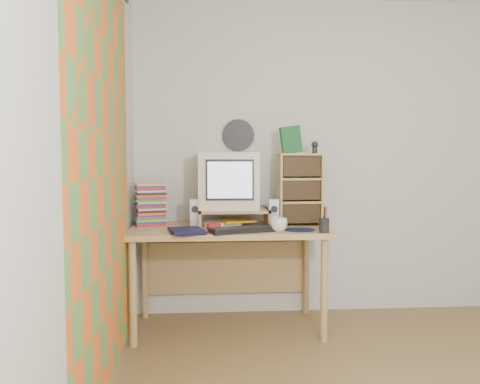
{
  "coord_description": "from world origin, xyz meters",
  "views": [
    {
      "loc": [
        -1.18,
        -1.97,
        1.24
      ],
      "look_at": [
        -0.95,
        1.33,
        1.01
      ],
      "focal_mm": 35.0,
      "sensor_mm": 36.0,
      "label": 1
    }
  ],
  "objects": [
    {
      "name": "diary",
      "position": [
        -1.42,
        1.11,
        0.78
      ],
      "size": [
        0.3,
        0.26,
        0.05
      ],
      "primitive_type": "imported",
      "rotation": [
        0.0,
        0.0,
        0.24
      ],
      "color": "black",
      "rests_on": "desk"
    },
    {
      "name": "crt_monitor",
      "position": [
        -1.02,
        1.53,
        1.08
      ],
      "size": [
        0.45,
        0.45,
        0.42
      ],
      "primitive_type": "cube",
      "rotation": [
        0.0,
        0.0,
        -0.03
      ],
      "color": "beige",
      "rests_on": "monitor_riser"
    },
    {
      "name": "speaker_right",
      "position": [
        -0.69,
        1.41,
        0.85
      ],
      "size": [
        0.08,
        0.08,
        0.2
      ],
      "primitive_type": "cube",
      "rotation": [
        0.0,
        0.0,
        -0.01
      ],
      "color": "silver",
      "rests_on": "desk"
    },
    {
      "name": "mousepad",
      "position": [
        -0.54,
        1.2,
        0.75
      ],
      "size": [
        0.26,
        0.26,
        0.0
      ],
      "primitive_type": "cylinder",
      "rotation": [
        0.0,
        0.0,
        0.2
      ],
      "color": "black",
      "rests_on": "desk"
    },
    {
      "name": "keyboard",
      "position": [
        -0.93,
        1.15,
        0.77
      ],
      "size": [
        0.49,
        0.29,
        0.03
      ],
      "primitive_type": "cube",
      "rotation": [
        0.0,
        0.0,
        0.32
      ],
      "color": "black",
      "rests_on": "desk"
    },
    {
      "name": "red_box",
      "position": [
        -1.13,
        1.26,
        0.77
      ],
      "size": [
        0.1,
        0.08,
        0.04
      ],
      "primitive_type": "cube",
      "rotation": [
        0.0,
        0.0,
        0.33
      ],
      "color": "red",
      "rests_on": "desk"
    },
    {
      "name": "mug",
      "position": [
        -0.69,
        1.16,
        0.8
      ],
      "size": [
        0.14,
        0.14,
        0.09
      ],
      "primitive_type": "imported",
      "rotation": [
        0.0,
        0.0,
        0.21
      ],
      "color": "silver",
      "rests_on": "desk"
    },
    {
      "name": "desk",
      "position": [
        -1.03,
        1.44,
        0.62
      ],
      "size": [
        1.4,
        0.7,
        0.75
      ],
      "color": "tan",
      "rests_on": "floor"
    },
    {
      "name": "left_wall",
      "position": [
        -1.75,
        0.0,
        1.25
      ],
      "size": [
        0.0,
        3.5,
        3.5
      ],
      "primitive_type": "plane",
      "rotation": [
        1.57,
        0.0,
        1.57
      ],
      "color": "silver",
      "rests_on": "floor"
    },
    {
      "name": "game_box",
      "position": [
        -0.56,
        1.46,
        1.38
      ],
      "size": [
        0.16,
        0.08,
        0.2
      ],
      "primitive_type": "cube",
      "rotation": [
        0.0,
        0.0,
        0.29
      ],
      "color": "#1A5C2D",
      "rests_on": "cd_rack"
    },
    {
      "name": "wall_disc",
      "position": [
        -0.93,
        1.73,
        1.43
      ],
      "size": [
        0.25,
        0.02,
        0.25
      ],
      "primitive_type": "cylinder",
      "rotation": [
        1.57,
        0.0,
        0.0
      ],
      "color": "black",
      "rests_on": "back_wall"
    },
    {
      "name": "webcam",
      "position": [
        -0.39,
        1.43,
        1.33
      ],
      "size": [
        0.06,
        0.06,
        0.09
      ],
      "primitive_type": null,
      "rotation": [
        0.0,
        0.0,
        0.06
      ],
      "color": "black",
      "rests_on": "cd_rack"
    },
    {
      "name": "speaker_left",
      "position": [
        -1.27,
        1.43,
        0.85
      ],
      "size": [
        0.08,
        0.08,
        0.2
      ],
      "primitive_type": "cube",
      "rotation": [
        0.0,
        0.0,
        0.0
      ],
      "color": "silver",
      "rests_on": "desk"
    },
    {
      "name": "curtain",
      "position": [
        -1.71,
        0.48,
        1.15
      ],
      "size": [
        0.0,
        2.2,
        2.2
      ],
      "primitive_type": "plane",
      "rotation": [
        1.57,
        0.0,
        1.57
      ],
      "color": "orange",
      "rests_on": "left_wall"
    },
    {
      "name": "dvd_stack",
      "position": [
        -1.6,
        1.52,
        0.9
      ],
      "size": [
        0.24,
        0.2,
        0.3
      ],
      "primitive_type": null,
      "rotation": [
        0.0,
        0.0,
        0.27
      ],
      "color": "brown",
      "rests_on": "desk"
    },
    {
      "name": "monitor_riser",
      "position": [
        -0.98,
        1.48,
        0.84
      ],
      "size": [
        0.52,
        0.3,
        0.12
      ],
      "color": "tan",
      "rests_on": "desk"
    },
    {
      "name": "pen_cup",
      "position": [
        -0.4,
        1.07,
        0.82
      ],
      "size": [
        0.08,
        0.08,
        0.14
      ],
      "primitive_type": null,
      "rotation": [
        0.0,
        0.0,
        -0.19
      ],
      "color": "black",
      "rests_on": "desk"
    },
    {
      "name": "back_wall",
      "position": [
        0.0,
        1.75,
        1.25
      ],
      "size": [
        3.5,
        0.0,
        3.5
      ],
      "primitive_type": "plane",
      "rotation": [
        1.57,
        0.0,
        0.0
      ],
      "color": "silver",
      "rests_on": "floor"
    },
    {
      "name": "papers",
      "position": [
        -1.04,
        1.49,
        0.77
      ],
      "size": [
        0.33,
        0.28,
        0.04
      ],
      "primitive_type": null,
      "rotation": [
        0.0,
        0.0,
        0.31
      ],
      "color": "silver",
      "rests_on": "desk"
    },
    {
      "name": "cd_rack",
      "position": [
        -0.49,
        1.47,
        1.02
      ],
      "size": [
        0.33,
        0.19,
        0.53
      ],
      "primitive_type": "cube",
      "rotation": [
        0.0,
        0.0,
        0.05
      ],
      "color": "tan",
      "rests_on": "desk"
    }
  ]
}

